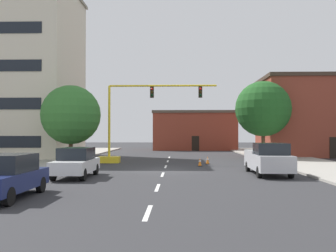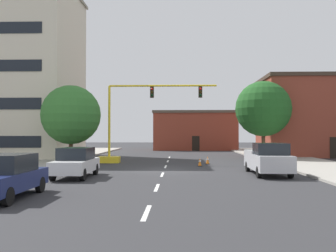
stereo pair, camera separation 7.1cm
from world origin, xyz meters
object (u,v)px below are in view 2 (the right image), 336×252
(tree_left_near, at_px, (71,115))
(sedan_white_mid_left, at_px, (76,162))
(traffic_cone_roadside_b, at_px, (208,160))
(traffic_cone_roadside_a, at_px, (200,162))
(pickup_truck_silver, at_px, (268,159))
(traffic_signal_gantry, at_px, (125,136))
(tree_right_mid, at_px, (263,109))
(sedan_navy_near_left, at_px, (5,176))

(tree_left_near, relative_size, sedan_white_mid_left, 1.50)
(traffic_cone_roadside_b, bearing_deg, sedan_white_mid_left, -131.38)
(tree_left_near, bearing_deg, traffic_cone_roadside_a, -12.94)
(pickup_truck_silver, height_order, traffic_cone_roadside_b, pickup_truck_silver)
(traffic_signal_gantry, bearing_deg, tree_right_mid, 20.99)
(traffic_cone_roadside_b, bearing_deg, sedan_navy_near_left, -119.35)
(traffic_signal_gantry, bearing_deg, sedan_navy_near_left, -96.84)
(traffic_cone_roadside_b, bearing_deg, tree_right_mid, 46.07)
(sedan_navy_near_left, bearing_deg, traffic_signal_gantry, 83.16)
(tree_right_mid, xyz_separation_m, sedan_white_mid_left, (-14.46, -15.83, -4.16))
(tree_right_mid, distance_m, traffic_cone_roadside_a, 11.60)
(traffic_signal_gantry, height_order, tree_left_near, traffic_signal_gantry)
(sedan_white_mid_left, bearing_deg, tree_left_near, 108.13)
(sedan_navy_near_left, bearing_deg, tree_right_mid, 56.05)
(traffic_signal_gantry, relative_size, tree_right_mid, 1.31)
(tree_left_near, bearing_deg, traffic_signal_gantry, 6.36)
(traffic_signal_gantry, xyz_separation_m, tree_left_near, (-4.63, -0.52, 1.87))
(pickup_truck_silver, relative_size, traffic_cone_roadside_a, 8.68)
(tree_right_mid, relative_size, tree_left_near, 1.16)
(pickup_truck_silver, bearing_deg, sedan_white_mid_left, -171.25)
(pickup_truck_silver, xyz_separation_m, sedan_white_mid_left, (-11.52, -1.77, -0.09))
(tree_left_near, bearing_deg, traffic_cone_roadside_b, -3.48)
(pickup_truck_silver, distance_m, traffic_cone_roadside_b, 8.39)
(tree_left_near, bearing_deg, tree_right_mid, 17.38)
(pickup_truck_silver, bearing_deg, traffic_signal_gantry, 138.73)
(tree_left_near, bearing_deg, sedan_navy_near_left, -81.67)
(tree_left_near, height_order, sedan_navy_near_left, tree_left_near)
(pickup_truck_silver, bearing_deg, sedan_navy_near_left, -144.93)
(tree_left_near, relative_size, traffic_cone_roadside_b, 10.39)
(traffic_signal_gantry, relative_size, traffic_cone_roadside_a, 16.47)
(tree_right_mid, distance_m, pickup_truck_silver, 14.92)
(tree_left_near, xyz_separation_m, traffic_cone_roadside_b, (11.76, -0.71, -3.86))
(tree_right_mid, xyz_separation_m, traffic_cone_roadside_a, (-6.82, -8.10, -4.74))
(traffic_signal_gantry, bearing_deg, traffic_cone_roadside_a, -25.54)
(tree_right_mid, relative_size, sedan_navy_near_left, 1.74)
(tree_right_mid, height_order, traffic_cone_roadside_a, tree_right_mid)
(sedan_navy_near_left, xyz_separation_m, sedan_white_mid_left, (0.84, 6.91, 0.00))
(traffic_signal_gantry, xyz_separation_m, pickup_truck_silver, (10.25, -8.99, -1.34))
(traffic_cone_roadside_a, bearing_deg, traffic_cone_roadside_b, 67.39)
(tree_right_mid, height_order, sedan_white_mid_left, tree_right_mid)
(sedan_navy_near_left, height_order, sedan_white_mid_left, same)
(traffic_signal_gantry, bearing_deg, traffic_cone_roadside_b, -9.80)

